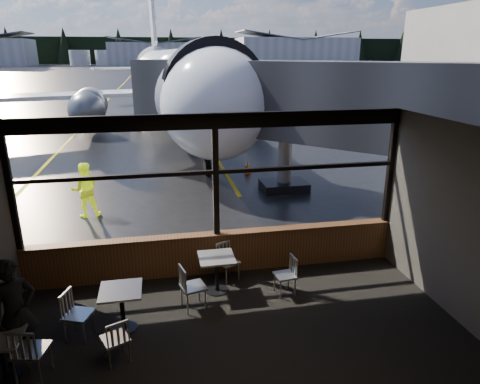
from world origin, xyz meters
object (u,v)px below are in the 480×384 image
object	(u,v)px
airliner	(170,39)
chair_mid_w	(78,315)
cafe_table_left	(3,358)
chair_near_n	(228,262)
cone_nose	(247,167)
chair_mid_s	(115,339)
jet_bridge	(298,118)
cafe_table_near	(217,274)
chair_near_e	(285,276)
chair_near_w	(193,287)
passenger	(16,313)
cafe_table_mid	(122,309)
ground_crew	(85,190)
chair_left_s	(31,351)

from	to	relation	value
airliner	chair_mid_w	bearing A→B (deg)	-100.41
cafe_table_left	chair_near_n	bearing A→B (deg)	30.83
cone_nose	chair_mid_s	bearing A→B (deg)	-112.40
jet_bridge	cafe_table_near	size ratio (longest dim) A/B	15.05
chair_near_e	chair_mid_s	distance (m)	3.45
jet_bridge	chair_near_w	bearing A→B (deg)	-121.80
chair_mid_s	passenger	size ratio (longest dim) A/B	0.46
chair_near_n	chair_mid_w	bearing A→B (deg)	1.24
jet_bridge	chair_near_n	distance (m)	7.15
jet_bridge	chair_near_w	size ratio (longest dim) A/B	12.77
cafe_table_mid	chair_mid_w	xyz separation A→B (m)	(-0.71, -0.11, 0.05)
cafe_table_left	ground_crew	distance (m)	6.82
airliner	jet_bridge	distance (m)	15.20
chair_left_s	airliner	bearing A→B (deg)	94.66
cafe_table_near	chair_mid_s	world-z (taller)	chair_mid_s
cafe_table_near	cone_nose	world-z (taller)	cafe_table_near
cafe_table_near	chair_near_e	world-z (taller)	chair_near_e
chair_near_e	chair_left_s	distance (m)	4.60
chair_left_s	ground_crew	distance (m)	6.89
chair_near_e	chair_mid_w	size ratio (longest dim) A/B	0.93
passenger	chair_mid_w	bearing A→B (deg)	-3.02
cone_nose	airliner	bearing A→B (deg)	101.12
chair_near_e	cone_nose	bearing A→B (deg)	-14.25
jet_bridge	chair_mid_w	distance (m)	9.85
airliner	chair_near_n	xyz separation A→B (m)	(0.15, -20.38, -5.06)
chair_near_e	cone_nose	distance (m)	9.24
airliner	cafe_table_left	xyz separation A→B (m)	(-3.60, -22.62, -5.12)
cafe_table_left	cafe_table_near	bearing A→B (deg)	27.89
cone_nose	jet_bridge	bearing A→B (deg)	-63.97
cafe_table_left	chair_mid_s	xyz separation A→B (m)	(1.61, 0.06, 0.05)
cafe_table_near	chair_left_s	world-z (taller)	chair_left_s
chair_near_n	passenger	distance (m)	4.08
airliner	chair_mid_w	size ratio (longest dim) A/B	40.91
cafe_table_near	cone_nose	xyz separation A→B (m)	(2.51, 8.80, -0.16)
chair_mid_s	chair_left_s	distance (m)	1.19
ground_crew	cafe_table_near	bearing A→B (deg)	113.18
cone_nose	chair_mid_w	bearing A→B (deg)	-116.97
jet_bridge	chair_mid_s	xyz separation A→B (m)	(-5.57, -8.07, -2.14)
jet_bridge	chair_near_n	bearing A→B (deg)	-120.12
airliner	cafe_table_mid	world-z (taller)	airliner
chair_mid_w	passenger	distance (m)	1.01
cafe_table_left	chair_near_n	size ratio (longest dim) A/B	0.84
jet_bridge	passenger	bearing A→B (deg)	-131.87
jet_bridge	cone_nose	size ratio (longest dim) A/B	25.49
jet_bridge	cafe_table_near	bearing A→B (deg)	-120.53
chair_mid_w	passenger	size ratio (longest dim) A/B	0.50
cafe_table_left	chair_near_e	world-z (taller)	chair_near_e
jet_bridge	cone_nose	world-z (taller)	jet_bridge
chair_mid_w	chair_near_n	bearing A→B (deg)	137.65
cafe_table_mid	chair_near_e	size ratio (longest dim) A/B	0.96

